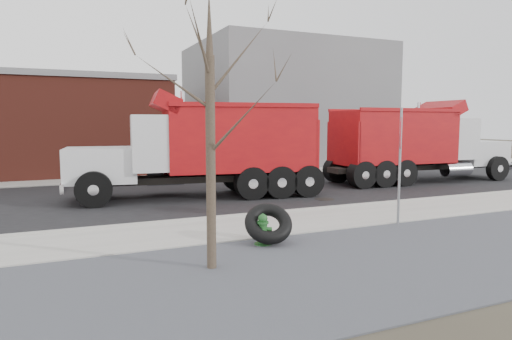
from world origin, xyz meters
name	(u,v)px	position (x,y,z in m)	size (l,w,h in m)	color
ground	(294,226)	(0.00, 0.00, 0.00)	(120.00, 120.00, 0.00)	#383328
gravel_verge	(378,261)	(0.00, -3.50, 0.01)	(60.00, 5.00, 0.03)	slate
sidewalk	(290,223)	(0.00, 0.25, 0.03)	(60.00, 2.50, 0.06)	#9E9B93
curb	(269,213)	(0.00, 1.55, 0.06)	(60.00, 0.15, 0.11)	#9E9B93
road	(218,193)	(0.00, 6.30, 0.01)	(60.00, 9.40, 0.02)	black
far_sidewalk	(181,176)	(0.00, 12.00, 0.03)	(60.00, 2.00, 0.06)	#9E9B93
building_grey	(284,105)	(9.00, 18.00, 4.00)	(12.00, 10.00, 8.00)	gray
bare_tree	(210,94)	(-3.20, -2.60, 3.30)	(3.20, 3.20, 5.20)	#382D23
fire_hydrant	(263,231)	(-1.61, -1.48, 0.34)	(0.42, 0.41, 0.74)	#2A6426
truck_tire	(268,223)	(-1.44, -1.42, 0.49)	(1.32, 1.26, 0.96)	black
stop_sign	(400,147)	(2.60, -1.10, 2.14)	(0.63, 0.64, 3.18)	gray
dump_truck_red_a	(415,141)	(9.48, 5.75, 1.90)	(9.36, 2.96, 3.74)	black
dump_truck_red_b	(207,145)	(-0.70, 5.49, 1.95)	(9.25, 3.71, 3.83)	black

